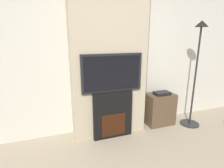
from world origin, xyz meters
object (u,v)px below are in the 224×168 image
television (112,73)px  media_stand (160,109)px  fireplace (112,114)px  floor_lamp (196,68)px

television → media_stand: television is taller
fireplace → floor_lamp: size_ratio=0.42×
floor_lamp → media_stand: floor_lamp is taller
television → floor_lamp: (1.49, -0.10, 0.00)m
television → media_stand: size_ratio=1.50×
fireplace → media_stand: bearing=6.6°
floor_lamp → media_stand: 0.94m
fireplace → television: (0.00, -0.00, 0.67)m
fireplace → floor_lamp: bearing=-4.1°
media_stand → fireplace: bearing=-173.4°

